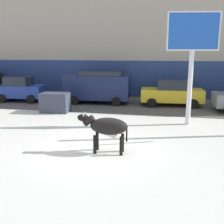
# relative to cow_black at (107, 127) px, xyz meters

# --- Properties ---
(ground_plane) EXTENTS (120.00, 120.00, 0.00)m
(ground_plane) POSITION_rel_cow_black_xyz_m (-0.51, 0.28, -0.99)
(ground_plane) COLOR silver
(road_strip) EXTENTS (60.00, 5.60, 0.01)m
(road_strip) POSITION_rel_cow_black_xyz_m (-0.51, 9.06, -0.99)
(road_strip) COLOR #514F4C
(road_strip) RESTS_ON ground
(building_facade) EXTENTS (44.00, 6.10, 13.00)m
(building_facade) POSITION_rel_cow_black_xyz_m (-0.51, 14.95, 5.49)
(building_facade) COLOR #A39989
(building_facade) RESTS_ON ground
(cow_black) EXTENTS (1.90, 0.64, 1.54)m
(cow_black) POSITION_rel_cow_black_xyz_m (0.00, 0.00, 0.00)
(cow_black) COLOR black
(cow_black) RESTS_ON ground
(billboard) EXTENTS (2.52, 0.61, 5.56)m
(billboard) POSITION_rel_cow_black_xyz_m (3.23, 4.72, 3.32)
(billboard) COLOR silver
(billboard) RESTS_ON ground
(car_blue_hatchback) EXTENTS (3.60, 2.09, 1.86)m
(car_blue_hatchback) POSITION_rel_cow_black_xyz_m (-8.74, 9.10, -0.07)
(car_blue_hatchback) COLOR #233D9E
(car_blue_hatchback) RESTS_ON ground
(car_navy_van) EXTENTS (4.71, 2.34, 2.32)m
(car_navy_van) POSITION_rel_cow_black_xyz_m (-2.82, 9.53, 0.25)
(car_navy_van) COLOR #19234C
(car_navy_van) RESTS_ON ground
(car_yellow_sedan) EXTENTS (4.30, 2.18, 1.84)m
(car_yellow_sedan) POSITION_rel_cow_black_xyz_m (2.44, 9.64, -0.09)
(car_yellow_sedan) COLOR gold
(car_yellow_sedan) RESTS_ON ground
(pedestrian_near_billboard) EXTENTS (0.36, 0.24, 1.73)m
(pedestrian_near_billboard) POSITION_rel_cow_black_xyz_m (-6.40, 12.10, -0.11)
(pedestrian_near_billboard) COLOR #282833
(pedestrian_near_billboard) RESTS_ON ground
(dumpster) EXTENTS (1.76, 1.20, 1.20)m
(dumpster) POSITION_rel_cow_black_xyz_m (-4.67, 6.08, -0.39)
(dumpster) COLOR #383D4C
(dumpster) RESTS_ON ground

